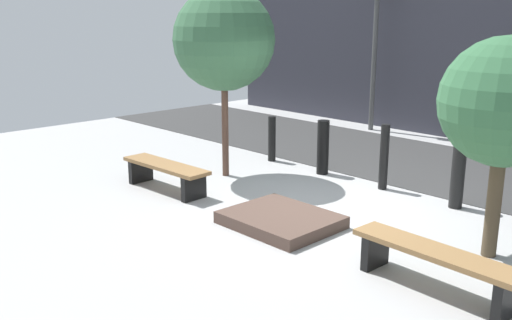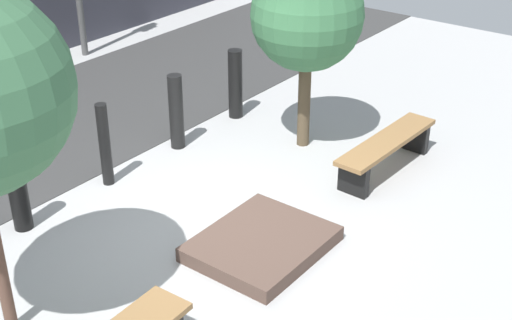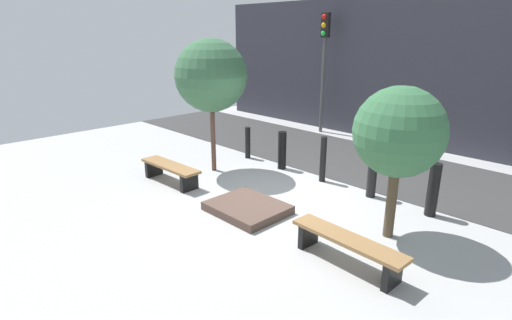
{
  "view_description": "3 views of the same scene",
  "coord_description": "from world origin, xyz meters",
  "px_view_note": "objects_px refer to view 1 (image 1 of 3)",
  "views": [
    {
      "loc": [
        5.07,
        -6.18,
        2.83
      ],
      "look_at": [
        -0.42,
        -0.93,
        0.86
      ],
      "focal_mm": 40.0,
      "sensor_mm": 36.0,
      "label": 1
    },
    {
      "loc": [
        -5.12,
        -4.68,
        4.5
      ],
      "look_at": [
        0.37,
        -0.49,
        0.84
      ],
      "focal_mm": 50.0,
      "sensor_mm": 36.0,
      "label": 2
    },
    {
      "loc": [
        5.27,
        -5.76,
        3.4
      ],
      "look_at": [
        -0.53,
        -0.1,
        0.78
      ],
      "focal_mm": 28.0,
      "sensor_mm": 36.0,
      "label": 3
    }
  ],
  "objects_px": {
    "bollard_left": "(323,147)",
    "bollard_center": "(384,157)",
    "bench_right": "(436,261)",
    "bollard_right": "(458,173)",
    "planter_bed": "(281,220)",
    "tree_behind_left_bench": "(224,40)",
    "bench_left": "(166,171)",
    "traffic_light_west": "(376,17)",
    "bollard_far_left": "(272,139)",
    "tree_behind_right_bench": "(505,103)"
  },
  "relations": [
    {
      "from": "bench_right",
      "to": "bollard_center",
      "type": "distance_m",
      "value": 3.58
    },
    {
      "from": "bench_right",
      "to": "bench_left",
      "type": "bearing_deg",
      "value": -177.61
    },
    {
      "from": "bollard_center",
      "to": "planter_bed",
      "type": "bearing_deg",
      "value": -90.0
    },
    {
      "from": "traffic_light_west",
      "to": "bollard_far_left",
      "type": "bearing_deg",
      "value": -83.31
    },
    {
      "from": "planter_bed",
      "to": "bollard_center",
      "type": "height_order",
      "value": "bollard_center"
    },
    {
      "from": "bollard_far_left",
      "to": "traffic_light_west",
      "type": "relative_size",
      "value": 0.22
    },
    {
      "from": "planter_bed",
      "to": "bollard_center",
      "type": "xyz_separation_m",
      "value": [
        0.0,
        2.43,
        0.46
      ]
    },
    {
      "from": "tree_behind_left_bench",
      "to": "bollard_center",
      "type": "xyz_separation_m",
      "value": [
        2.42,
        1.34,
        -1.84
      ]
    },
    {
      "from": "planter_bed",
      "to": "bollard_right",
      "type": "height_order",
      "value": "bollard_right"
    },
    {
      "from": "bench_left",
      "to": "bollard_center",
      "type": "relative_size",
      "value": 1.64
    },
    {
      "from": "bench_left",
      "to": "bench_right",
      "type": "distance_m",
      "value": 4.84
    },
    {
      "from": "tree_behind_left_bench",
      "to": "traffic_light_west",
      "type": "relative_size",
      "value": 0.82
    },
    {
      "from": "bench_right",
      "to": "traffic_light_west",
      "type": "relative_size",
      "value": 0.48
    },
    {
      "from": "bench_left",
      "to": "bollard_left",
      "type": "xyz_separation_m",
      "value": [
        1.13,
        2.63,
        0.16
      ]
    },
    {
      "from": "bench_left",
      "to": "bench_right",
      "type": "xyz_separation_m",
      "value": [
        4.84,
        0.0,
        0.01
      ]
    },
    {
      "from": "planter_bed",
      "to": "bollard_far_left",
      "type": "xyz_separation_m",
      "value": [
        -2.58,
        2.43,
        0.36
      ]
    },
    {
      "from": "bollard_far_left",
      "to": "bench_left",
      "type": "bearing_deg",
      "value": -86.44
    },
    {
      "from": "bollard_left",
      "to": "traffic_light_west",
      "type": "bearing_deg",
      "value": 113.85
    },
    {
      "from": "tree_behind_left_bench",
      "to": "bench_right",
      "type": "bearing_deg",
      "value": -14.95
    },
    {
      "from": "traffic_light_west",
      "to": "bench_left",
      "type": "bearing_deg",
      "value": -84.56
    },
    {
      "from": "tree_behind_left_bench",
      "to": "traffic_light_west",
      "type": "distance_m",
      "value": 5.36
    },
    {
      "from": "bench_right",
      "to": "bollard_right",
      "type": "distance_m",
      "value": 2.87
    },
    {
      "from": "bollard_far_left",
      "to": "bollard_center",
      "type": "bearing_deg",
      "value": 0.0
    },
    {
      "from": "planter_bed",
      "to": "tree_behind_right_bench",
      "type": "xyz_separation_m",
      "value": [
        2.42,
        1.09,
        1.76
      ]
    },
    {
      "from": "bench_left",
      "to": "tree_behind_left_bench",
      "type": "xyz_separation_m",
      "value": [
        0.0,
        1.29,
        2.06
      ]
    },
    {
      "from": "bollard_center",
      "to": "bollard_right",
      "type": "height_order",
      "value": "bollard_center"
    },
    {
      "from": "bollard_center",
      "to": "bollard_right",
      "type": "bearing_deg",
      "value": 0.0
    },
    {
      "from": "planter_bed",
      "to": "tree_behind_left_bench",
      "type": "distance_m",
      "value": 3.51
    },
    {
      "from": "tree_behind_left_bench",
      "to": "traffic_light_west",
      "type": "height_order",
      "value": "traffic_light_west"
    },
    {
      "from": "traffic_light_west",
      "to": "tree_behind_right_bench",
      "type": "bearing_deg",
      "value": -44.2
    },
    {
      "from": "planter_bed",
      "to": "tree_behind_left_bench",
      "type": "height_order",
      "value": "tree_behind_left_bench"
    },
    {
      "from": "bench_left",
      "to": "tree_behind_left_bench",
      "type": "distance_m",
      "value": 2.43
    },
    {
      "from": "tree_behind_right_bench",
      "to": "bollard_center",
      "type": "distance_m",
      "value": 3.06
    },
    {
      "from": "bollard_left",
      "to": "tree_behind_right_bench",
      "type": "bearing_deg",
      "value": -19.87
    },
    {
      "from": "bollard_left",
      "to": "bollard_center",
      "type": "height_order",
      "value": "bollard_center"
    },
    {
      "from": "bench_left",
      "to": "tree_behind_right_bench",
      "type": "distance_m",
      "value": 5.23
    },
    {
      "from": "bollard_far_left",
      "to": "planter_bed",
      "type": "bearing_deg",
      "value": -43.29
    },
    {
      "from": "bench_right",
      "to": "tree_behind_right_bench",
      "type": "xyz_separation_m",
      "value": [
        0.0,
        1.29,
        1.51
      ]
    },
    {
      "from": "tree_behind_right_bench",
      "to": "bollard_far_left",
      "type": "xyz_separation_m",
      "value": [
        -5.0,
        1.34,
        -1.41
      ]
    },
    {
      "from": "bollard_center",
      "to": "bollard_right",
      "type": "xyz_separation_m",
      "value": [
        1.29,
        0.0,
        -0.01
      ]
    },
    {
      "from": "planter_bed",
      "to": "bollard_left",
      "type": "relative_size",
      "value": 1.47
    },
    {
      "from": "traffic_light_west",
      "to": "tree_behind_left_bench",
      "type": "bearing_deg",
      "value": -83.24
    },
    {
      "from": "bench_left",
      "to": "tree_behind_right_bench",
      "type": "height_order",
      "value": "tree_behind_right_bench"
    },
    {
      "from": "bench_left",
      "to": "bollard_center",
      "type": "height_order",
      "value": "bollard_center"
    },
    {
      "from": "planter_bed",
      "to": "tree_behind_left_bench",
      "type": "bearing_deg",
      "value": 155.7
    },
    {
      "from": "tree_behind_left_bench",
      "to": "bench_left",
      "type": "bearing_deg",
      "value": -90.0
    },
    {
      "from": "tree_behind_left_bench",
      "to": "bollard_right",
      "type": "bearing_deg",
      "value": 19.87
    },
    {
      "from": "bollard_left",
      "to": "bollard_right",
      "type": "distance_m",
      "value": 2.58
    },
    {
      "from": "planter_bed",
      "to": "tree_behind_right_bench",
      "type": "height_order",
      "value": "tree_behind_right_bench"
    },
    {
      "from": "tree_behind_left_bench",
      "to": "bollard_right",
      "type": "distance_m",
      "value": 4.36
    }
  ]
}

